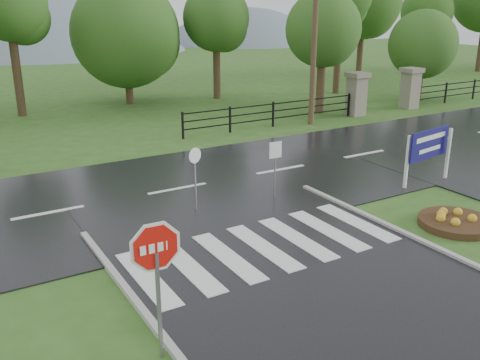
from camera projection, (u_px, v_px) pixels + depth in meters
main_road at (178, 190)px, 17.07m from camera, size 90.00×8.00×0.04m
crosswalk at (263, 247)px, 12.98m from camera, size 6.50×2.80×0.02m
pillar_west at (356, 93)px, 27.90m from camera, size 1.00×1.00×2.24m
pillar_east at (410, 87)px, 29.84m from camera, size 1.00×1.00×2.24m
fence_west at (273, 112)px, 25.49m from camera, size 9.58×0.08×1.20m
hills at (28, 176)px, 68.48m from camera, size 102.00×48.00×48.00m
treeline at (87, 113)px, 28.95m from camera, size 83.20×5.20×10.00m
stop_sign at (156, 259)px, 8.48m from camera, size 1.17×0.07×2.63m
estate_billboard at (429, 147)px, 17.24m from camera, size 2.09×0.40×1.85m
flower_bed at (456, 221)px, 14.28m from camera, size 1.97×1.97×0.39m
reg_sign_small at (275, 158)px, 15.83m from camera, size 0.40×0.07×1.81m
reg_sign_round at (195, 171)px, 14.88m from camera, size 0.43×0.16×1.91m
utility_pole_east at (314, 38)px, 24.94m from camera, size 1.40×0.48×8.05m
entrance_tree_left at (323, 30)px, 27.53m from camera, size 3.91×3.91×6.33m
entrance_tree_right at (423, 45)px, 31.56m from camera, size 4.02×4.02×5.33m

